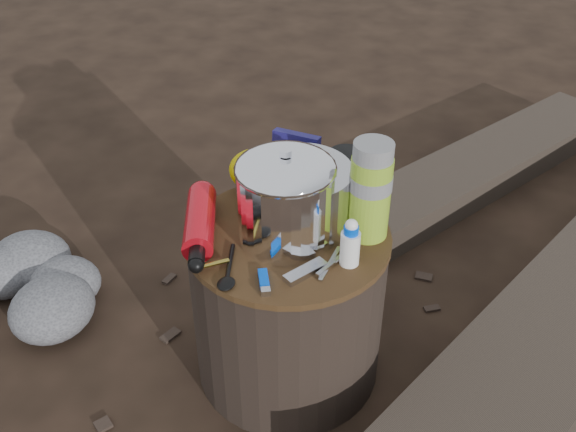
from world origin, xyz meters
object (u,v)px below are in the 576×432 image
(stump, at_px, (288,304))
(camping_pot, at_px, (286,197))
(thermos, at_px, (370,191))
(fuel_bottle, at_px, (200,221))
(travel_mug, at_px, (346,177))

(stump, bearing_deg, camping_pot, -108.96)
(thermos, bearing_deg, fuel_bottle, -163.31)
(travel_mug, bearing_deg, stump, -117.97)
(stump, xyz_separation_m, travel_mug, (0.09, 0.17, 0.28))
(thermos, bearing_deg, camping_pot, -159.48)
(camping_pot, bearing_deg, travel_mug, 62.40)
(stump, distance_m, fuel_bottle, 0.32)
(stump, height_order, travel_mug, travel_mug)
(camping_pot, distance_m, fuel_bottle, 0.21)
(stump, xyz_separation_m, camping_pot, (-0.00, -0.01, 0.32))
(stump, bearing_deg, thermos, 18.41)
(thermos, bearing_deg, travel_mug, 123.09)
(thermos, relative_size, travel_mug, 1.79)
(camping_pot, bearing_deg, fuel_bottle, -166.96)
(fuel_bottle, bearing_deg, travel_mug, 18.99)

